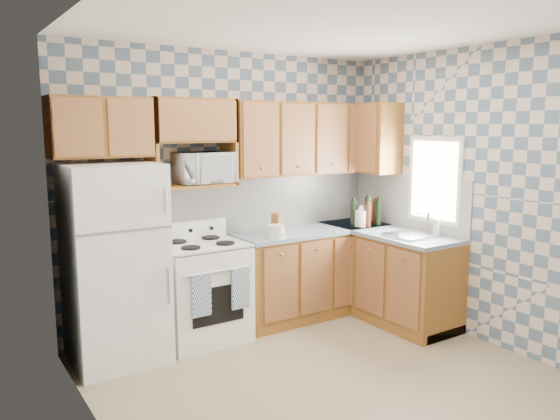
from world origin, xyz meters
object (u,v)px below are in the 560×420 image
Objects in this scene: refrigerator at (115,264)px; stove_body at (202,292)px; microwave at (203,168)px; electric_kettle at (361,218)px.

stove_body is (0.80, 0.03, -0.39)m from refrigerator.
microwave is 3.04× the size of electric_kettle.
stove_body is at bearing 174.61° from electric_kettle.
stove_body is 1.16m from microwave.
refrigerator is at bearing -169.41° from microwave.
electric_kettle is (2.59, -0.14, 0.17)m from refrigerator.
microwave reaches higher than electric_kettle.
microwave is at bearing 11.51° from refrigerator.
refrigerator is 9.69× the size of electric_kettle.
refrigerator is 3.18× the size of microwave.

